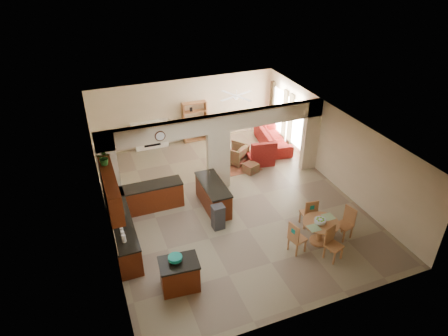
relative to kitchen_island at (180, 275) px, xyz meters
name	(u,v)px	position (x,y,z in m)	size (l,w,h in m)	color
floor	(229,201)	(2.61, 3.12, -0.44)	(10.00, 10.00, 0.00)	#82765A
ceiling	(229,127)	(2.61, 3.12, 2.36)	(10.00, 10.00, 0.00)	white
wall_back	(185,111)	(2.61, 8.12, 0.96)	(8.00, 8.00, 0.00)	beige
wall_front	(311,270)	(2.61, -1.88, 0.96)	(8.00, 8.00, 0.00)	beige
wall_left	(103,191)	(-1.39, 3.12, 0.96)	(10.00, 10.00, 0.00)	beige
wall_right	(333,145)	(6.61, 3.12, 0.96)	(10.00, 10.00, 0.00)	beige
partition_left_pier	(109,172)	(-1.09, 4.12, 0.96)	(0.60, 0.25, 2.80)	beige
partition_center_pier	(218,160)	(2.61, 4.12, 0.66)	(0.80, 0.25, 2.20)	beige
partition_right_pier	(310,135)	(6.31, 4.12, 0.96)	(0.60, 0.25, 2.80)	beige
partition_header	(218,123)	(2.61, 4.12, 2.06)	(8.00, 0.25, 0.60)	beige
kitchen_counter	(134,215)	(-0.65, 2.87, 0.03)	(2.52, 3.29, 1.48)	#431707
upper_cabinets	(111,189)	(-1.21, 2.32, 1.48)	(0.35, 2.40, 0.90)	#431707
peninsula	(213,195)	(2.01, 3.00, 0.02)	(0.70, 1.85, 0.91)	#431707
wall_clock	(160,136)	(0.61, 3.97, 2.01)	(0.34, 0.34, 0.03)	#4F2B1A
rug	(237,166)	(3.81, 5.22, -0.43)	(1.60, 1.30, 0.01)	#984E37
fireplace	(151,135)	(1.01, 7.95, 0.18)	(1.60, 0.35, 1.20)	white
shelving_unit	(195,122)	(2.96, 7.94, 0.46)	(1.00, 0.32, 1.80)	#A15E37
window_a	(299,126)	(6.58, 5.42, 0.76)	(0.02, 0.90, 1.90)	white
window_b	(279,111)	(6.58, 7.12, 0.76)	(0.02, 0.90, 1.90)	white
glazed_door	(288,121)	(6.58, 6.27, 0.61)	(0.02, 0.70, 2.10)	white
drape_a_left	(305,132)	(6.54, 4.82, 0.76)	(0.10, 0.28, 2.30)	#41201A
drape_a_right	(290,120)	(6.54, 6.02, 0.76)	(0.10, 0.28, 2.30)	#41201A
drape_b_left	(285,116)	(6.54, 6.52, 0.76)	(0.10, 0.28, 2.30)	#41201A
drape_b_right	(272,106)	(6.54, 7.72, 0.76)	(0.10, 0.28, 2.30)	#41201A
ceiling_fan	(236,96)	(4.11, 6.12, 2.12)	(1.00, 1.00, 0.10)	white
kitchen_island	(180,275)	(0.00, 0.00, 0.00)	(1.06, 0.80, 0.86)	#431707
teal_bowl	(175,259)	(-0.07, 0.05, 0.51)	(0.36, 0.36, 0.17)	#138374
trash_can	(218,218)	(1.77, 1.91, -0.06)	(0.36, 0.30, 0.76)	#2F2F32
dining_table	(320,229)	(4.33, 0.21, 0.05)	(1.06, 1.06, 0.73)	#A15E37
fruit_bowl	(320,221)	(4.25, 0.17, 0.38)	(0.33, 0.33, 0.18)	#60A323
sofa	(273,138)	(5.91, 6.28, -0.07)	(0.98, 2.52, 0.73)	maroon
chaise	(260,158)	(4.76, 5.14, -0.23)	(1.02, 0.83, 0.41)	maroon
armchair	(235,154)	(3.85, 5.52, -0.05)	(0.82, 0.84, 0.77)	maroon
ottoman	(251,168)	(4.12, 4.62, -0.26)	(0.49, 0.49, 0.36)	maroon
plant	(104,158)	(-1.21, 2.91, 2.15)	(0.39, 0.34, 0.44)	#194512
chair_north	(309,212)	(4.41, 0.95, 0.12)	(0.47, 0.47, 1.02)	#A15E37
chair_east	(347,222)	(5.19, 0.14, 0.12)	(0.51, 0.51, 1.02)	#A15E37
chair_south	(332,242)	(4.27, -0.46, 0.12)	(0.53, 0.53, 1.02)	#A15E37
chair_west	(296,237)	(3.43, 0.09, 0.12)	(0.51, 0.51, 1.02)	#A15E37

